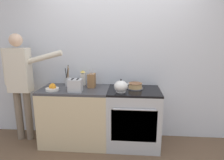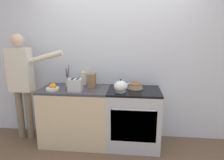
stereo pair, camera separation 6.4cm
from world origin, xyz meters
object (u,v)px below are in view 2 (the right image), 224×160
Objects in this scene: stove_range at (133,118)px; milk_carton at (84,78)px; toaster at (75,85)px; knife_block at (92,80)px; tea_kettle at (121,86)px; utensil_crock at (68,81)px; person_baker at (22,78)px; layer_cake at (135,86)px; fruit_bowl at (53,88)px.

stove_range is 3.70× the size of milk_carton.
knife_block is at bearing 53.54° from toaster.
tea_kettle is 0.90m from utensil_crock.
milk_carton is at bearing 23.26° from person_baker.
knife_block is (-0.46, 0.22, 0.03)m from tea_kettle.
stove_range is 1.01m from milk_carton.
milk_carton reaches higher than tea_kettle.
person_baker is at bearing -178.62° from layer_cake.
toaster reaches higher than fruit_bowl.
tea_kettle reaches higher than fruit_bowl.
person_baker reaches higher than toaster.
fruit_bowl is (-1.19, -0.13, 0.48)m from stove_range.
fruit_bowl is at bearing -157.03° from knife_block.
person_baker is at bearing 174.69° from tea_kettle.
fruit_bowl is at bearing -4.06° from person_baker.
layer_cake is 1.23m from fruit_bowl.
fruit_bowl is 0.91× the size of toaster.
utensil_crock is (-0.86, 0.26, -0.00)m from tea_kettle.
utensil_crock reaches higher than fruit_bowl.
tea_kettle is 1.57m from person_baker.
knife_block is 0.40m from utensil_crock.
tea_kettle reaches higher than stove_range.
layer_cake is at bearing 75.74° from stove_range.
utensil_crock is 0.72m from person_baker.
tea_kettle is at bearing -28.79° from milk_carton.
layer_cake is 0.76× the size of utensil_crock.
fruit_bowl is 0.11× the size of person_baker.
person_baker is (-0.91, 0.18, 0.04)m from toaster.
utensil_crock is 0.31m from fruit_bowl.
tea_kettle is 0.99× the size of milk_carton.
tea_kettle is at bearing -137.80° from layer_cake.
layer_cake reaches higher than stove_range.
person_baker is at bearing -168.10° from milk_carton.
toaster is (0.21, -0.30, 0.01)m from utensil_crock.
person_baker reaches higher than fruit_bowl.
knife_block reaches higher than layer_cake.
layer_cake is 1.22× the size of toaster.
milk_carton reaches higher than toaster.
person_baker is at bearing 168.74° from toaster.
knife_block is at bearing -6.04° from utensil_crock.
person_baker reaches higher than layer_cake.
utensil_crock is (-1.06, 0.07, 0.04)m from layer_cake.
stove_range is 0.86m from knife_block.
knife_block is at bearing 15.23° from person_baker.
stove_range is at bearing -104.26° from layer_cake.
layer_cake is 0.83× the size of knife_block.
layer_cake is 1.06× the size of tea_kettle.
knife_block is (-0.65, 0.10, 0.55)m from stove_range.
utensil_crock is at bearing 173.96° from knife_block.
milk_carton is at bearing 164.73° from stove_range.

